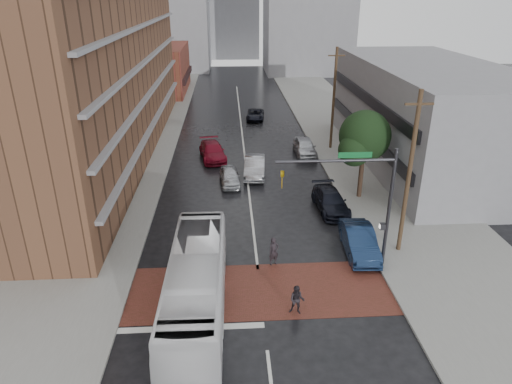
{
  "coord_description": "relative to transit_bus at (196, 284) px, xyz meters",
  "views": [
    {
      "loc": [
        -1.47,
        -19.75,
        14.79
      ],
      "look_at": [
        0.09,
        5.7,
        3.5
      ],
      "focal_mm": 32.0,
      "sensor_mm": 36.0,
      "label": 1
    }
  ],
  "objects": [
    {
      "name": "ground",
      "position": [
        3.26,
        1.0,
        -1.58
      ],
      "size": [
        160.0,
        160.0,
        0.0
      ],
      "primitive_type": "plane",
      "color": "black",
      "rests_on": "ground"
    },
    {
      "name": "crosswalk",
      "position": [
        3.26,
        1.5,
        -1.57
      ],
      "size": [
        14.0,
        5.0,
        0.02
      ],
      "primitive_type": "cube",
      "color": "maroon",
      "rests_on": "ground"
    },
    {
      "name": "sidewalk_west",
      "position": [
        -8.24,
        26.0,
        -1.51
      ],
      "size": [
        9.0,
        90.0,
        0.15
      ],
      "primitive_type": "cube",
      "color": "gray",
      "rests_on": "ground"
    },
    {
      "name": "sidewalk_east",
      "position": [
        14.76,
        26.0,
        -1.51
      ],
      "size": [
        9.0,
        90.0,
        0.15
      ],
      "primitive_type": "cube",
      "color": "gray",
      "rests_on": "ground"
    },
    {
      "name": "apartment_block",
      "position": [
        -10.74,
        25.0,
        12.42
      ],
      "size": [
        10.0,
        44.0,
        28.0
      ],
      "primitive_type": "cube",
      "color": "brown",
      "rests_on": "ground"
    },
    {
      "name": "storefront_west",
      "position": [
        -8.74,
        55.0,
        1.92
      ],
      "size": [
        8.0,
        16.0,
        7.0
      ],
      "primitive_type": "cube",
      "color": "maroon",
      "rests_on": "ground"
    },
    {
      "name": "building_east",
      "position": [
        19.76,
        21.0,
        2.92
      ],
      "size": [
        11.0,
        26.0,
        9.0
      ],
      "primitive_type": "cube",
      "color": "gray",
      "rests_on": "ground"
    },
    {
      "name": "distant_tower_center",
      "position": [
        3.26,
        96.0,
        10.42
      ],
      "size": [
        12.0,
        10.0,
        24.0
      ],
      "primitive_type": "cube",
      "color": "gray",
      "rests_on": "ground"
    },
    {
      "name": "street_tree",
      "position": [
        11.78,
        13.03,
        3.15
      ],
      "size": [
        4.2,
        4.1,
        6.9
      ],
      "color": "#332319",
      "rests_on": "ground"
    },
    {
      "name": "signal_mast",
      "position": [
        9.11,
        3.5,
        3.15
      ],
      "size": [
        6.5,
        0.3,
        7.2
      ],
      "color": "#2D2D33",
      "rests_on": "ground"
    },
    {
      "name": "utility_pole_near",
      "position": [
        12.06,
        5.0,
        3.55
      ],
      "size": [
        1.6,
        0.26,
        10.0
      ],
      "color": "#473321",
      "rests_on": "ground"
    },
    {
      "name": "utility_pole_far",
      "position": [
        12.06,
        25.0,
        3.55
      ],
      "size": [
        1.6,
        0.26,
        10.0
      ],
      "color": "#473321",
      "rests_on": "ground"
    },
    {
      "name": "transit_bus",
      "position": [
        0.0,
        0.0,
        0.0
      ],
      "size": [
        2.83,
        11.41,
        3.17
      ],
      "primitive_type": "imported",
      "rotation": [
        0.0,
        0.0,
        -0.02
      ],
      "color": "white",
      "rests_on": "ground"
    },
    {
      "name": "pedestrian_a",
      "position": [
        4.22,
        4.0,
        -0.71
      ],
      "size": [
        0.76,
        0.64,
        1.76
      ],
      "primitive_type": "imported",
      "rotation": [
        0.0,
        0.0,
        0.41
      ],
      "color": "black",
      "rests_on": "ground"
    },
    {
      "name": "pedestrian_b",
      "position": [
        4.94,
        -0.5,
        -0.79
      ],
      "size": [
        0.91,
        0.79,
        1.58
      ],
      "primitive_type": "imported",
      "rotation": [
        0.0,
        0.0,
        -0.29
      ],
      "color": "black",
      "rests_on": "ground"
    },
    {
      "name": "car_travel_a",
      "position": [
        1.75,
        16.4,
        -0.91
      ],
      "size": [
        1.9,
        4.07,
        1.35
      ],
      "primitive_type": "imported",
      "rotation": [
        0.0,
        0.0,
        0.08
      ],
      "color": "#ACAFB4",
      "rests_on": "ground"
    },
    {
      "name": "car_travel_b",
      "position": [
        3.94,
        18.2,
        -0.77
      ],
      "size": [
        2.13,
        5.09,
        1.64
      ],
      "primitive_type": "imported",
      "rotation": [
        0.0,
        0.0,
        -0.08
      ],
      "color": "#A4A6AC",
      "rests_on": "ground"
    },
    {
      "name": "car_travel_c",
      "position": [
        0.17,
        22.69,
        -0.81
      ],
      "size": [
        3.01,
        5.6,
        1.54
      ],
      "primitive_type": "imported",
      "rotation": [
        0.0,
        0.0,
        0.17
      ],
      "color": "maroon",
      "rests_on": "ground"
    },
    {
      "name": "suv_travel",
      "position": [
        5.1,
        37.05,
        -0.96
      ],
      "size": [
        2.53,
        4.66,
        1.24
      ],
      "primitive_type": "imported",
      "rotation": [
        0.0,
        0.0,
        -0.11
      ],
      "color": "black",
      "rests_on": "ground"
    },
    {
      "name": "car_parked_near",
      "position": [
        9.56,
        5.0,
        -0.78
      ],
      "size": [
        1.93,
        4.98,
        1.62
      ],
      "primitive_type": "imported",
      "rotation": [
        0.0,
        0.0,
        -0.04
      ],
      "color": "#122342",
      "rests_on": "ground"
    },
    {
      "name": "car_parked_mid",
      "position": [
        9.07,
        11.0,
        -0.86
      ],
      "size": [
        2.32,
        5.1,
        1.45
      ],
      "primitive_type": "imported",
      "rotation": [
        0.0,
        0.0,
        0.06
      ],
      "color": "black",
      "rests_on": "ground"
    },
    {
      "name": "car_parked_far",
      "position": [
        9.13,
        23.29,
        -0.76
      ],
      "size": [
        1.98,
        4.84,
        1.64
      ],
      "primitive_type": "imported",
      "rotation": [
        0.0,
        0.0,
        0.01
      ],
      "color": "#B0B3B9",
      "rests_on": "ground"
    }
  ]
}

